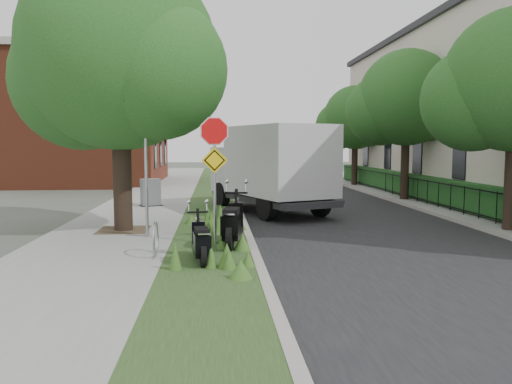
{
  "coord_description": "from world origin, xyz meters",
  "views": [
    {
      "loc": [
        -1.39,
        -11.49,
        2.56
      ],
      "look_at": [
        -0.32,
        1.54,
        1.3
      ],
      "focal_mm": 35.0,
      "sensor_mm": 36.0,
      "label": 1
    }
  ],
  "objects_px": {
    "scooter_near": "(232,227)",
    "box_truck": "(271,165)",
    "scooter_far": "(201,245)",
    "utility_cabinet": "(151,193)",
    "sign_assembly": "(214,154)"
  },
  "relations": [
    {
      "from": "sign_assembly",
      "to": "box_truck",
      "type": "distance_m",
      "value": 6.66
    },
    {
      "from": "scooter_near",
      "to": "utility_cabinet",
      "type": "bearing_deg",
      "value": 109.98
    },
    {
      "from": "scooter_near",
      "to": "scooter_far",
      "type": "relative_size",
      "value": 1.25
    },
    {
      "from": "scooter_near",
      "to": "box_truck",
      "type": "distance_m",
      "value": 6.92
    },
    {
      "from": "utility_cabinet",
      "to": "sign_assembly",
      "type": "bearing_deg",
      "value": -71.98
    },
    {
      "from": "scooter_near",
      "to": "box_truck",
      "type": "bearing_deg",
      "value": 75.81
    },
    {
      "from": "scooter_near",
      "to": "scooter_far",
      "type": "bearing_deg",
      "value": -113.36
    },
    {
      "from": "box_truck",
      "to": "utility_cabinet",
      "type": "height_order",
      "value": "box_truck"
    },
    {
      "from": "scooter_far",
      "to": "utility_cabinet",
      "type": "height_order",
      "value": "utility_cabinet"
    },
    {
      "from": "sign_assembly",
      "to": "utility_cabinet",
      "type": "bearing_deg",
      "value": 108.02
    },
    {
      "from": "sign_assembly",
      "to": "scooter_near",
      "type": "xyz_separation_m",
      "value": [
        0.41,
        -0.3,
        -1.75
      ]
    },
    {
      "from": "sign_assembly",
      "to": "scooter_far",
      "type": "distance_m",
      "value": 2.67
    },
    {
      "from": "sign_assembly",
      "to": "utility_cabinet",
      "type": "xyz_separation_m",
      "value": [
        -2.55,
        7.82,
        -1.69
      ]
    },
    {
      "from": "scooter_far",
      "to": "box_truck",
      "type": "height_order",
      "value": "box_truck"
    },
    {
      "from": "sign_assembly",
      "to": "scooter_far",
      "type": "xyz_separation_m",
      "value": [
        -0.29,
        -1.91,
        -1.84
      ]
    }
  ]
}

